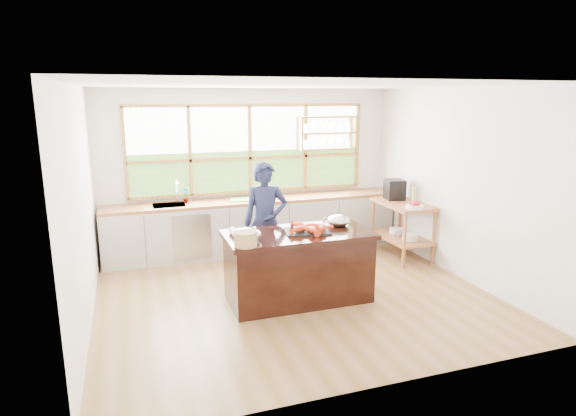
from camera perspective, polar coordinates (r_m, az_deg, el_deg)
name	(u,v)px	position (r m, az deg, el deg)	size (l,w,h in m)	color
ground_plane	(293,293)	(6.52, 0.61, -10.08)	(5.00, 5.00, 0.00)	olive
room_shell	(283,158)	(6.54, -0.64, 5.94)	(5.02, 4.52, 2.71)	white
back_counter	(254,225)	(8.13, -4.02, -2.01)	(4.90, 0.63, 0.90)	#AAA7A1
right_shelf_unit	(403,221)	(8.01, 13.43, -1.46)	(0.62, 1.10, 0.90)	#9C5330
island	(298,266)	(6.18, 1.23, -6.90)	(1.85, 0.90, 0.90)	black
cook	(265,222)	(6.72, -2.68, -1.73)	(0.62, 0.41, 1.70)	#191E3C
potted_plant	(185,195)	(7.86, -12.09, 1.52)	(0.14, 0.09, 0.26)	slate
cutting_board	(243,199)	(7.98, -5.38, 1.02)	(0.40, 0.30, 0.01)	#54B640
espresso_machine	(395,189)	(8.15, 12.52, 2.16)	(0.29, 0.31, 0.33)	black
wine_bottle	(414,196)	(7.77, 14.70, 1.34)	(0.07, 0.07, 0.28)	#9CB250
fruit_bowl	(415,206)	(7.59, 14.79, 0.28)	(0.26, 0.26, 0.11)	white
slate_board	(307,231)	(6.07, 2.26, -2.77)	(0.55, 0.40, 0.02)	black
lobster_pile	(309,228)	(6.03, 2.56, -2.38)	(0.52, 0.48, 0.08)	red
mixing_bowl_left	(247,235)	(5.72, -4.82, -3.15)	(0.33, 0.33, 0.16)	#AFB1B6
mixing_bowl_right	(338,221)	(6.38, 5.99, -1.51)	(0.31, 0.31, 0.15)	#AFB1B6
wine_glass	(326,222)	(5.91, 4.47, -1.68)	(0.08, 0.08, 0.22)	silver
wicker_basket	(246,239)	(5.50, -5.05, -3.67)	(0.26, 0.26, 0.17)	tan
parchment_roll	(235,233)	(5.91, -6.33, -2.95)	(0.08, 0.08, 0.30)	white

